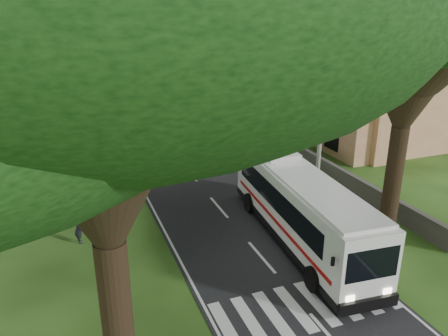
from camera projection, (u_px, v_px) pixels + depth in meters
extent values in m
plane|color=#223F12|center=(281.00, 280.00, 19.54)|extent=(140.00, 140.00, 0.00)
cube|color=black|center=(157.00, 135.00, 41.44)|extent=(8.00, 120.00, 0.04)
cube|color=silver|center=(304.00, 307.00, 17.78)|extent=(8.00, 3.00, 0.01)
cube|color=#383533|center=(248.00, 123.00, 43.37)|extent=(0.35, 50.00, 1.20)
cube|color=tan|center=(339.00, 95.00, 43.71)|extent=(12.00, 22.00, 6.40)
pyramid|color=#595960|center=(344.00, 39.00, 41.84)|extent=(14.00, 24.00, 2.20)
cube|color=tan|center=(385.00, 97.00, 33.32)|extent=(3.00, 3.00, 10.00)
cone|color=#595960|center=(395.00, 17.00, 31.31)|extent=(4.00, 4.00, 1.60)
cylinder|color=gray|center=(320.00, 145.00, 25.24)|extent=(0.24, 0.24, 8.00)
cube|color=gray|center=(324.00, 86.00, 24.06)|extent=(1.60, 0.10, 0.10)
cube|color=gray|center=(323.00, 96.00, 24.27)|extent=(1.20, 0.10, 0.10)
cylinder|color=gray|center=(208.00, 88.00, 42.77)|extent=(0.24, 0.24, 8.00)
cube|color=gray|center=(207.00, 52.00, 41.59)|extent=(1.60, 0.10, 0.10)
cube|color=gray|center=(208.00, 59.00, 41.80)|extent=(1.20, 0.10, 0.10)
cylinder|color=gray|center=(161.00, 64.00, 60.30)|extent=(0.24, 0.24, 8.00)
cube|color=gray|center=(160.00, 39.00, 59.12)|extent=(1.60, 0.10, 0.10)
cube|color=gray|center=(160.00, 43.00, 59.33)|extent=(1.20, 0.10, 0.10)
cylinder|color=black|center=(118.00, 328.00, 12.55)|extent=(0.90, 0.90, 5.63)
cone|color=black|center=(102.00, 175.00, 10.91)|extent=(3.20, 3.20, 3.80)
ellipsoid|color=black|center=(85.00, 6.00, 9.53)|extent=(15.20, 15.20, 6.39)
cylinder|color=black|center=(72.00, 156.00, 26.34)|extent=(0.90, 0.90, 5.99)
cone|color=black|center=(61.00, 74.00, 24.64)|extent=(3.20, 3.20, 3.80)
cylinder|color=black|center=(68.00, 101.00, 42.33)|extent=(0.90, 0.90, 5.75)
cone|color=black|center=(62.00, 51.00, 40.67)|extent=(3.20, 3.20, 3.80)
ellipsoid|color=black|center=(56.00, 3.00, 39.23)|extent=(14.40, 14.40, 6.05)
cylinder|color=black|center=(55.00, 78.00, 57.84)|extent=(0.90, 0.90, 5.32)
cone|color=black|center=(50.00, 42.00, 56.26)|extent=(3.20, 3.20, 3.80)
ellipsoid|color=black|center=(46.00, 12.00, 55.01)|extent=(15.08, 15.08, 6.34)
cylinder|color=black|center=(393.00, 181.00, 22.77)|extent=(0.90, 0.90, 5.87)
cone|color=black|center=(406.00, 89.00, 21.09)|extent=(3.20, 3.20, 3.80)
cylinder|color=black|center=(257.00, 108.00, 38.66)|extent=(0.90, 0.90, 6.20)
cone|color=black|center=(258.00, 49.00, 36.92)|extent=(3.20, 3.20, 3.80)
cylinder|color=black|center=(192.00, 80.00, 54.34)|extent=(0.90, 0.90, 5.80)
cone|color=black|center=(191.00, 40.00, 52.67)|extent=(3.20, 3.20, 3.80)
ellipsoid|color=black|center=(190.00, 3.00, 51.22)|extent=(16.22, 16.22, 6.81)
cylinder|color=black|center=(166.00, 64.00, 70.48)|extent=(0.90, 0.90, 5.62)
cone|color=black|center=(164.00, 34.00, 68.84)|extent=(3.20, 3.20, 3.80)
ellipsoid|color=black|center=(163.00, 7.00, 67.47)|extent=(14.74, 14.74, 6.19)
cube|color=white|center=(300.00, 205.00, 22.19)|extent=(3.53, 12.58, 3.05)
cube|color=black|center=(298.00, 195.00, 22.32)|extent=(3.42, 10.31, 1.14)
cube|color=black|center=(298.00, 231.00, 22.70)|extent=(3.57, 12.62, 0.36)
cube|color=#AC0F0B|center=(299.00, 218.00, 22.43)|extent=(3.49, 11.35, 0.19)
cube|color=white|center=(302.00, 176.00, 21.64)|extent=(3.28, 11.95, 0.19)
cylinder|color=black|center=(313.00, 279.00, 18.62)|extent=(0.45, 1.16, 1.14)
cylinder|color=black|center=(366.00, 269.00, 19.31)|extent=(0.45, 1.16, 1.14)
cylinder|color=black|center=(250.00, 203.00, 25.88)|extent=(0.45, 1.16, 1.14)
cylinder|color=black|center=(290.00, 198.00, 26.57)|extent=(0.45, 1.16, 1.14)
imported|color=silver|center=(125.00, 101.00, 52.99)|extent=(1.63, 3.89, 1.32)
imported|color=#9C2D16|center=(131.00, 81.00, 67.57)|extent=(2.39, 5.16, 1.46)
imported|color=black|center=(78.00, 228.00, 22.37)|extent=(0.49, 0.66, 1.65)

